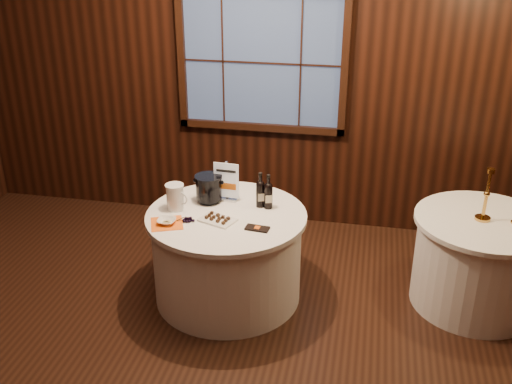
% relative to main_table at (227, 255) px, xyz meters
% --- Properties ---
extents(ground, '(6.00, 6.00, 0.00)m').
position_rel_main_table_xyz_m(ground, '(0.00, -1.00, -0.39)').
color(ground, black).
rests_on(ground, ground).
extents(back_wall, '(6.00, 0.10, 3.00)m').
position_rel_main_table_xyz_m(back_wall, '(0.00, 1.48, 1.16)').
color(back_wall, black).
rests_on(back_wall, ground).
extents(main_table, '(1.28, 1.28, 0.77)m').
position_rel_main_table_xyz_m(main_table, '(0.00, 0.00, 0.00)').
color(main_table, white).
rests_on(main_table, ground).
extents(side_table, '(1.08, 1.08, 0.77)m').
position_rel_main_table_xyz_m(side_table, '(2.00, 0.30, 0.00)').
color(side_table, white).
rests_on(side_table, ground).
extents(sign_stand, '(0.21, 0.11, 0.34)m').
position_rel_main_table_xyz_m(sign_stand, '(-0.06, 0.25, 0.50)').
color(sign_stand, '#B1B1B8').
rests_on(sign_stand, main_table).
extents(port_bottle_left, '(0.07, 0.08, 0.30)m').
position_rel_main_table_xyz_m(port_bottle_left, '(0.24, 0.18, 0.51)').
color(port_bottle_left, black).
rests_on(port_bottle_left, main_table).
extents(port_bottle_right, '(0.07, 0.08, 0.29)m').
position_rel_main_table_xyz_m(port_bottle_right, '(0.31, 0.17, 0.51)').
color(port_bottle_right, black).
rests_on(port_bottle_right, main_table).
extents(ice_bucket, '(0.23, 0.23, 0.23)m').
position_rel_main_table_xyz_m(ice_bucket, '(-0.19, 0.19, 0.50)').
color(ice_bucket, black).
rests_on(ice_bucket, main_table).
extents(chocolate_plate, '(0.31, 0.26, 0.04)m').
position_rel_main_table_xyz_m(chocolate_plate, '(-0.04, -0.13, 0.40)').
color(chocolate_plate, white).
rests_on(chocolate_plate, main_table).
extents(chocolate_box, '(0.19, 0.11, 0.01)m').
position_rel_main_table_xyz_m(chocolate_box, '(0.29, -0.21, 0.39)').
color(chocolate_box, black).
rests_on(chocolate_box, main_table).
extents(grape_bunch, '(0.15, 0.07, 0.04)m').
position_rel_main_table_xyz_m(grape_bunch, '(-0.25, -0.19, 0.40)').
color(grape_bunch, black).
rests_on(grape_bunch, main_table).
extents(glass_pitcher, '(0.20, 0.15, 0.21)m').
position_rel_main_table_xyz_m(glass_pitcher, '(-0.42, 0.00, 0.49)').
color(glass_pitcher, silver).
rests_on(glass_pitcher, main_table).
extents(orange_napkin, '(0.31, 0.31, 0.00)m').
position_rel_main_table_xyz_m(orange_napkin, '(-0.41, -0.26, 0.38)').
color(orange_napkin, orange).
rests_on(orange_napkin, main_table).
extents(cracker_bowl, '(0.14, 0.14, 0.03)m').
position_rel_main_table_xyz_m(cracker_bowl, '(-0.41, -0.26, 0.40)').
color(cracker_bowl, white).
rests_on(cracker_bowl, orange_napkin).
extents(brass_candlestick, '(0.12, 0.12, 0.43)m').
position_rel_main_table_xyz_m(brass_candlestick, '(1.98, 0.30, 0.54)').
color(brass_candlestick, '#B9873A').
rests_on(brass_candlestick, side_table).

